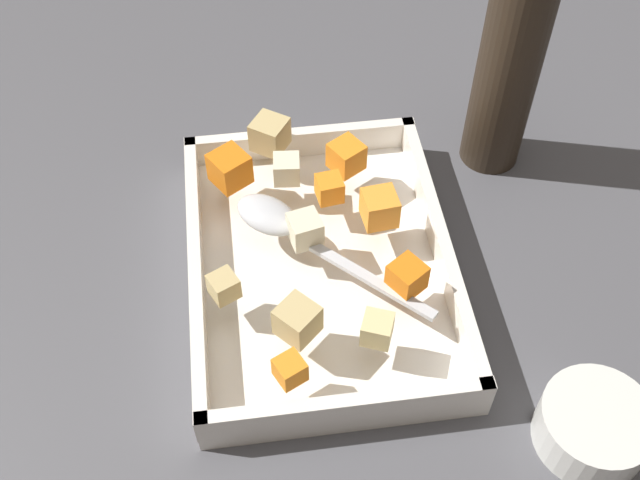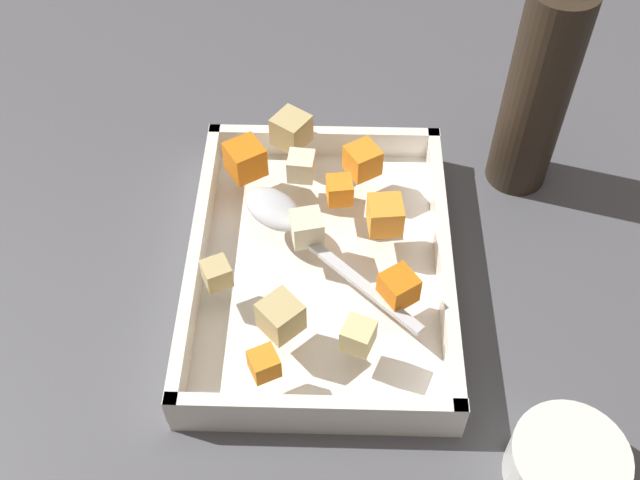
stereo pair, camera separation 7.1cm
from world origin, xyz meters
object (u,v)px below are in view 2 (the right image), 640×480
at_px(pepper_mill, 538,92).
at_px(small_prep_bowl, 566,465).
at_px(baking_dish, 320,268).
at_px(serving_spoon, 283,217).

relative_size(pepper_mill, small_prep_bowl, 2.71).
bearing_deg(pepper_mill, baking_dish, -55.47).
bearing_deg(serving_spoon, baking_dish, 6.09).
xyz_separation_m(pepper_mill, small_prep_bowl, (0.34, -0.01, -0.10)).
distance_m(baking_dish, pepper_mill, 0.28).
bearing_deg(small_prep_bowl, baking_dish, -134.44).
relative_size(baking_dish, serving_spoon, 1.89).
height_order(serving_spoon, pepper_mill, pepper_mill).
xyz_separation_m(serving_spoon, small_prep_bowl, (0.23, 0.24, -0.03)).
bearing_deg(small_prep_bowl, serving_spoon, -133.54).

